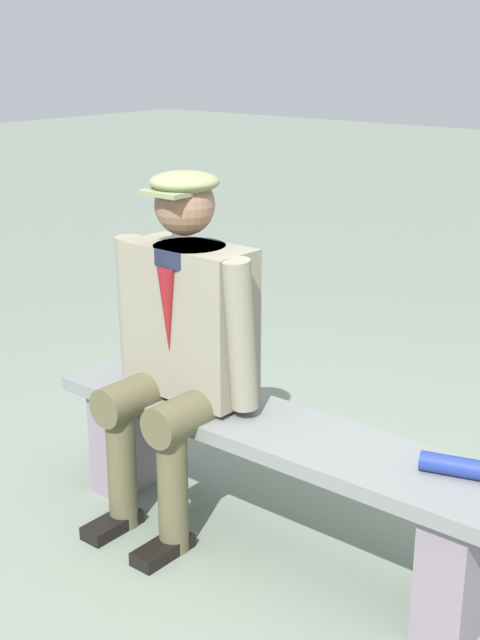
% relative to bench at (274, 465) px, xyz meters
% --- Properties ---
extents(ground_plane, '(30.00, 30.00, 0.00)m').
position_rel_bench_xyz_m(ground_plane, '(0.00, 0.00, -0.32)').
color(ground_plane, gray).
extents(bench, '(1.84, 0.38, 0.48)m').
position_rel_bench_xyz_m(bench, '(0.00, 0.00, 0.00)').
color(bench, slate).
rests_on(bench, ground).
extents(seated_man, '(0.65, 0.56, 1.33)m').
position_rel_bench_xyz_m(seated_man, '(0.39, 0.06, 0.42)').
color(seated_man, gray).
rests_on(seated_man, ground).
extents(rolled_magazine, '(0.25, 0.13, 0.06)m').
position_rel_bench_xyz_m(rolled_magazine, '(-0.67, -0.06, 0.19)').
color(rolled_magazine, navy).
rests_on(rolled_magazine, bench).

